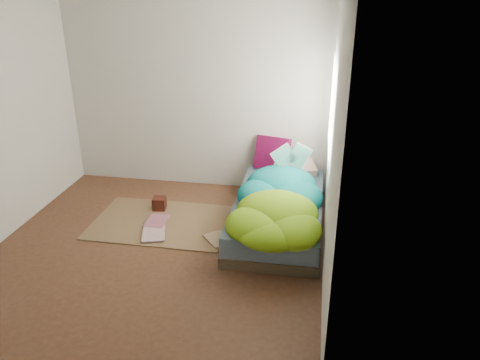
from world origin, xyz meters
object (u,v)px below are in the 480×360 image
(floor_book_a, at_px, (142,235))
(wooden_box, at_px, (159,203))
(open_book, at_px, (292,148))
(bed, at_px, (278,213))
(pillow_magenta, at_px, (272,153))
(floor_book_b, at_px, (147,221))

(floor_book_a, bearing_deg, wooden_box, 75.64)
(open_book, height_order, wooden_box, open_book)
(floor_book_a, bearing_deg, open_book, 15.30)
(bed, relative_size, wooden_box, 12.95)
(pillow_magenta, distance_m, open_book, 0.60)
(open_book, distance_m, floor_book_a, 2.01)
(pillow_magenta, distance_m, wooden_box, 1.60)
(open_book, relative_size, wooden_box, 2.68)
(pillow_magenta, xyz_separation_m, open_book, (0.28, -0.46, 0.25))
(pillow_magenta, bearing_deg, wooden_box, -135.87)
(open_book, xyz_separation_m, floor_book_a, (-1.57, -0.98, -0.78))
(bed, relative_size, open_book, 4.83)
(open_book, bearing_deg, floor_book_b, 177.60)
(open_book, relative_size, floor_book_b, 1.27)
(floor_book_b, bearing_deg, bed, 7.79)
(wooden_box, relative_size, floor_book_b, 0.47)
(pillow_magenta, relative_size, floor_book_a, 1.27)
(pillow_magenta, height_order, open_book, open_book)
(pillow_magenta, relative_size, floor_book_b, 1.34)
(bed, bearing_deg, open_book, 77.34)
(floor_book_a, bearing_deg, pillow_magenta, 31.54)
(wooden_box, relative_size, floor_book_a, 0.45)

